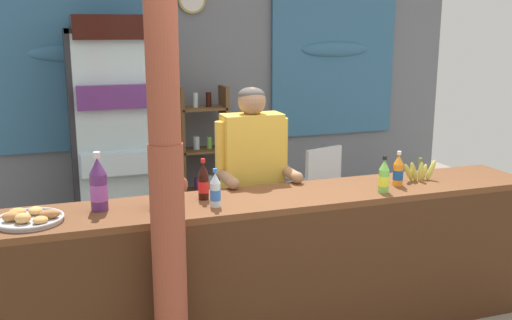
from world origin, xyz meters
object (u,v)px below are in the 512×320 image
(drink_fridge, at_px, (116,122))
(shopkeeper, at_px, (252,171))
(plastic_lawn_chair, at_px, (314,183))
(soda_bottle_orange_soda, at_px, (398,171))
(soda_bottle_lime_soda, at_px, (384,177))
(soda_bottle_cola, at_px, (203,182))
(timber_post, at_px, (166,155))
(bottle_shelf_rack, at_px, (203,155))
(pastry_tray, at_px, (29,218))
(banana_bunch, at_px, (420,171))
(snack_box_wafer, at_px, (166,191))
(soda_bottle_water, at_px, (215,191))
(soda_bottle_grape_soda, at_px, (99,186))
(stall_counter, at_px, (295,256))

(drink_fridge, xyz_separation_m, shopkeeper, (0.76, -1.55, -0.15))
(plastic_lawn_chair, height_order, soda_bottle_orange_soda, soda_bottle_orange_soda)
(soda_bottle_lime_soda, distance_m, soda_bottle_cola, 1.13)
(timber_post, relative_size, soda_bottle_lime_soda, 11.95)
(plastic_lawn_chair, bearing_deg, soda_bottle_cola, -132.48)
(bottle_shelf_rack, height_order, soda_bottle_lime_soda, bottle_shelf_rack)
(pastry_tray, relative_size, banana_bunch, 1.31)
(drink_fridge, xyz_separation_m, snack_box_wafer, (0.06, -2.05, -0.09))
(soda_bottle_water, distance_m, banana_bunch, 1.46)
(timber_post, distance_m, snack_box_wafer, 0.50)
(timber_post, height_order, soda_bottle_orange_soda, timber_post)
(soda_bottle_grape_soda, height_order, soda_bottle_orange_soda, soda_bottle_grape_soda)
(plastic_lawn_chair, relative_size, banana_bunch, 3.14)
(drink_fridge, height_order, snack_box_wafer, drink_fridge)
(plastic_lawn_chair, bearing_deg, soda_bottle_orange_soda, -96.83)
(soda_bottle_water, bearing_deg, soda_bottle_cola, 99.74)
(banana_bunch, bearing_deg, shopkeeper, 155.50)
(drink_fridge, xyz_separation_m, plastic_lawn_chair, (1.79, -0.34, -0.64))
(banana_bunch, bearing_deg, snack_box_wafer, -178.86)
(timber_post, height_order, snack_box_wafer, timber_post)
(soda_bottle_cola, relative_size, banana_bunch, 0.91)
(soda_bottle_lime_soda, bearing_deg, soda_bottle_cola, 168.68)
(bottle_shelf_rack, distance_m, soda_bottle_cola, 2.30)
(bottle_shelf_rack, distance_m, soda_bottle_water, 2.46)
(soda_bottle_lime_soda, bearing_deg, pastry_tray, 176.91)
(shopkeeper, xyz_separation_m, soda_bottle_water, (-0.42, -0.58, 0.06))
(plastic_lawn_chair, height_order, soda_bottle_water, soda_bottle_water)
(soda_bottle_water, xyz_separation_m, banana_bunch, (1.46, 0.11, -0.03))
(soda_bottle_lime_soda, bearing_deg, bottle_shelf_rack, 102.91)
(soda_bottle_cola, bearing_deg, soda_bottle_grape_soda, -178.60)
(soda_bottle_orange_soda, relative_size, soda_bottle_cola, 0.91)
(stall_counter, xyz_separation_m, soda_bottle_cola, (-0.52, 0.19, 0.47))
(shopkeeper, height_order, soda_bottle_orange_soda, shopkeeper)
(bottle_shelf_rack, xyz_separation_m, soda_bottle_orange_soda, (0.73, -2.32, 0.32))
(timber_post, xyz_separation_m, pastry_tray, (-0.67, 0.37, -0.37))
(soda_bottle_lime_soda, distance_m, soda_bottle_orange_soda, 0.21)
(stall_counter, xyz_separation_m, pastry_tray, (-1.50, 0.08, 0.39))
(stall_counter, height_order, snack_box_wafer, snack_box_wafer)
(stall_counter, bearing_deg, soda_bottle_grape_soda, 171.35)
(pastry_tray, bearing_deg, soda_bottle_lime_soda, -3.09)
(soda_bottle_orange_soda, relative_size, soda_bottle_water, 1.01)
(plastic_lawn_chair, bearing_deg, bottle_shelf_rack, 147.84)
(drink_fridge, distance_m, soda_bottle_cola, 1.99)
(timber_post, xyz_separation_m, bottle_shelf_rack, (0.85, 2.69, -0.62))
(stall_counter, xyz_separation_m, drink_fridge, (-0.83, 2.15, 0.55))
(plastic_lawn_chair, height_order, pastry_tray, pastry_tray)
(drink_fridge, height_order, soda_bottle_lime_soda, drink_fridge)
(bottle_shelf_rack, xyz_separation_m, soda_bottle_cola, (-0.55, -2.21, 0.33))
(shopkeeper, height_order, banana_bunch, shopkeeper)
(stall_counter, relative_size, snack_box_wafer, 17.41)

